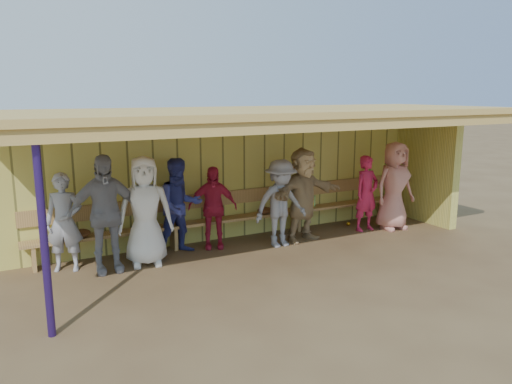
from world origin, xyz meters
TOP-DOWN VIEW (x-y plane):
  - ground at (0.00, 0.00)m, footprint 90.00×90.00m
  - player_a at (-3.13, 0.81)m, footprint 0.67×0.55m
  - player_b at (-1.94, 0.50)m, footprint 0.97×0.74m
  - player_c at (-1.24, 0.81)m, footprint 0.83×0.66m
  - player_d at (-0.63, 0.81)m, footprint 0.94×0.63m
  - player_e at (0.49, 0.33)m, footprint 1.04×0.60m
  - player_f at (1.04, 0.44)m, footprint 1.71×0.85m
  - player_g at (2.57, 0.43)m, footprint 0.58×0.40m
  - player_h at (3.13, 0.26)m, footprint 0.89×0.60m
  - player_extra at (-2.58, 0.46)m, footprint 1.09×0.46m
  - dugout_structure at (0.39, 0.69)m, footprint 8.80×3.20m
  - bench at (0.00, 1.12)m, footprint 7.60×0.34m
  - dugout_equipment at (-0.51, 0.99)m, footprint 6.73×0.62m

SIDE VIEW (x-z plane):
  - ground at x=0.00m, z-range 0.00..0.00m
  - dugout_equipment at x=-0.51m, z-range 0.09..0.89m
  - bench at x=0.00m, z-range 0.06..0.99m
  - player_d at x=-0.63m, z-range 0.00..1.49m
  - player_g at x=2.57m, z-range 0.00..1.53m
  - player_a at x=-3.13m, z-range 0.00..1.56m
  - player_e at x=0.49m, z-range 0.00..1.59m
  - player_c at x=-1.24m, z-range 0.00..1.67m
  - player_f at x=1.04m, z-range 0.00..1.77m
  - player_b at x=-1.94m, z-range 0.00..1.79m
  - player_h at x=3.13m, z-range 0.00..1.80m
  - player_extra at x=-2.58m, z-range 0.00..1.85m
  - dugout_structure at x=0.39m, z-range 0.44..2.94m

